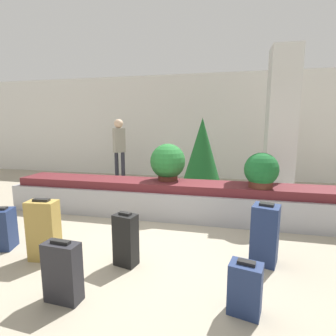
% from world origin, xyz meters
% --- Properties ---
extents(ground_plane, '(18.00, 18.00, 0.00)m').
position_xyz_m(ground_plane, '(0.00, 0.00, 0.00)').
color(ground_plane, '#9E937F').
extents(back_wall, '(18.00, 0.06, 3.20)m').
position_xyz_m(back_wall, '(0.00, 5.01, 1.60)').
color(back_wall, silver).
rests_on(back_wall, ground_plane).
extents(carousel, '(6.06, 0.81, 0.64)m').
position_xyz_m(carousel, '(0.00, 1.32, 0.31)').
color(carousel, '#9E9EA3').
rests_on(carousel, ground_plane).
extents(pillar, '(0.56, 0.56, 3.20)m').
position_xyz_m(pillar, '(2.10, 2.60, 1.60)').
color(pillar, silver).
rests_on(pillar, ground_plane).
extents(suitcase_0, '(0.30, 0.24, 0.65)m').
position_xyz_m(suitcase_0, '(-0.10, -0.51, 0.32)').
color(suitcase_0, black).
rests_on(suitcase_0, ground_plane).
extents(suitcase_1, '(0.38, 0.24, 0.78)m').
position_xyz_m(suitcase_1, '(-1.13, -0.61, 0.38)').
color(suitcase_1, '#A3843D').
rests_on(suitcase_1, ground_plane).
extents(suitcase_2, '(0.32, 0.26, 0.50)m').
position_xyz_m(suitcase_2, '(1.24, -1.05, 0.24)').
color(suitcase_2, navy).
rests_on(suitcase_2, ground_plane).
extents(suitcase_3, '(0.35, 0.19, 0.61)m').
position_xyz_m(suitcase_3, '(-0.43, -1.26, 0.29)').
color(suitcase_3, '#232328').
rests_on(suitcase_3, ground_plane).
extents(suitcase_4, '(0.36, 0.35, 0.75)m').
position_xyz_m(suitcase_4, '(1.52, -0.10, 0.36)').
color(suitcase_4, navy).
rests_on(suitcase_4, ground_plane).
extents(suitcase_5, '(0.31, 0.32, 0.58)m').
position_xyz_m(suitcase_5, '(-1.87, -0.48, 0.28)').
color(suitcase_5, navy).
rests_on(suitcase_5, ground_plane).
extents(potted_plant_0, '(0.55, 0.55, 0.58)m').
position_xyz_m(potted_plant_0, '(1.60, 1.21, 0.92)').
color(potted_plant_0, '#4C2319').
rests_on(potted_plant_0, carousel).
extents(potted_plant_1, '(0.65, 0.65, 0.68)m').
position_xyz_m(potted_plant_1, '(-0.03, 1.44, 0.98)').
color(potted_plant_1, '#4C2319').
rests_on(potted_plant_1, carousel).
extents(traveler_0, '(0.34, 0.36, 1.83)m').
position_xyz_m(traveler_0, '(-2.02, 3.82, 1.11)').
color(traveler_0, '#282833').
rests_on(traveler_0, ground_plane).
extents(traveler_1, '(0.31, 0.35, 1.82)m').
position_xyz_m(traveler_1, '(2.38, 3.76, 1.11)').
color(traveler_1, '#282833').
rests_on(traveler_1, ground_plane).
extents(decorated_tree, '(0.97, 0.97, 1.82)m').
position_xyz_m(decorated_tree, '(0.49, 2.60, 1.00)').
color(decorated_tree, '#4C331E').
rests_on(decorated_tree, ground_plane).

